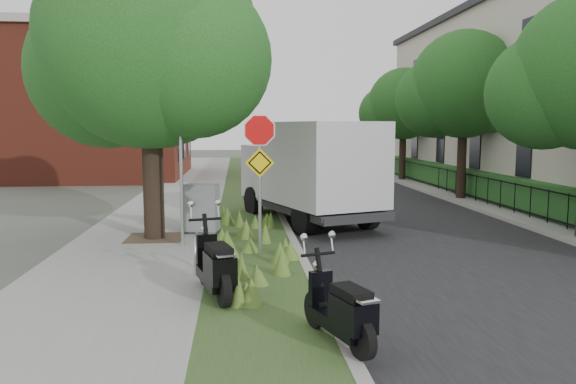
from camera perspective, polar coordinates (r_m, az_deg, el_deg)
The scene contains 21 objects.
ground at distance 12.05m, azimuth 4.01°, elevation -7.50°, with size 120.00×120.00×0.00m, color #4C5147.
sidewalk_near at distance 21.85m, azimuth -11.37°, elevation -1.05°, with size 3.50×60.00×0.12m, color gray.
verge at distance 21.73m, azimuth -4.14°, elevation -0.98°, with size 2.00×60.00×0.12m, color #2E4F21.
kerb_near at distance 21.77m, azimuth -1.50°, elevation -0.94°, with size 0.20×60.00×0.13m, color #9E9991.
road at distance 22.27m, azimuth 7.52°, elevation -0.98°, with size 7.00×60.00×0.01m, color black.
kerb_far at distance 23.29m, azimuth 15.95°, elevation -0.70°, with size 0.20×60.00×0.13m, color #9E9991.
footpath_far at distance 23.95m, azimuth 19.75°, elevation -0.65°, with size 3.20×60.00×0.12m, color gray.
street_tree_main at distance 14.68m, azimuth -14.16°, elevation 13.74°, with size 6.21×5.54×7.66m.
bare_post at distance 13.42m, azimuth -10.82°, elevation 3.02°, with size 0.08×0.08×4.00m.
bike_hoop at distance 11.23m, azimuth -9.27°, elevation -6.02°, with size 0.06×0.78×0.77m.
sign_assembly at distance 12.14m, azimuth -2.90°, elevation 3.73°, with size 0.94×0.08×3.22m.
fence_far at distance 23.48m, azimuth 17.59°, elevation 0.79°, with size 0.04×24.00×1.00m.
hedge_far at distance 23.76m, azimuth 19.15°, elevation 0.80°, with size 1.00×24.00×1.10m, color #234D1B.
terrace_houses at distance 25.38m, azimuth 26.95°, elevation 8.69°, with size 7.40×26.40×8.20m.
brick_building at distance 34.41m, azimuth -18.19°, elevation 8.45°, with size 9.40×10.40×8.30m.
far_tree_b at distance 23.36m, azimuth 17.27°, elevation 9.86°, with size 4.83×4.31×6.56m.
far_tree_c at distance 30.88m, azimuth 11.54°, elevation 8.41°, with size 4.37×3.89×5.93m.
scooter_near at distance 9.39m, azimuth -7.26°, elevation -8.05°, with size 0.74×1.92×0.93m.
scooter_far at distance 7.39m, azimuth 5.77°, elevation -12.51°, with size 0.75×1.68×0.83m.
box_truck at distance 16.92m, azimuth 2.28°, elevation 2.48°, with size 4.06×6.22×2.63m.
utility_cabinet at distance 15.22m, azimuth -8.75°, elevation -1.73°, with size 1.09×0.84×1.30m.
Camera 1 is at (-1.89, -11.53, 2.95)m, focal length 35.00 mm.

